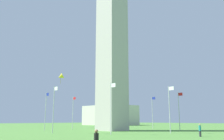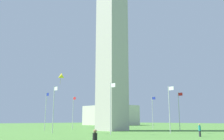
{
  "view_description": "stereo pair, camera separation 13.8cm",
  "coord_description": "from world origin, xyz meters",
  "px_view_note": "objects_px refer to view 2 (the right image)",
  "views": [
    {
      "loc": [
        39.08,
        -38.12,
        2.29
      ],
      "look_at": [
        0.0,
        0.0,
        13.23
      ],
      "focal_mm": 39.94,
      "sensor_mm": 36.0,
      "label": 1
    },
    {
      "loc": [
        39.18,
        -38.02,
        2.29
      ],
      "look_at": [
        0.0,
        0.0,
        13.23
      ],
      "focal_mm": 39.94,
      "sensor_mm": 36.0,
      "label": 2
    }
  ],
  "objects_px": {
    "flagpole_n": "(170,107)",
    "kite_yellow_delta": "(60,77)",
    "flagpole_ne": "(179,109)",
    "flagpole_nw": "(111,106)",
    "flagpole_e": "(153,111)",
    "distant_building": "(110,115)",
    "obelisk_monument": "(112,25)",
    "flagpole_w": "(54,107)",
    "flagpole_sw": "(46,109)",
    "flagpole_se": "(113,112)",
    "flagpole_s": "(73,111)",
    "person_teal_shirt": "(200,130)"
  },
  "relations": [
    {
      "from": "flagpole_s",
      "to": "distant_building",
      "type": "xyz_separation_m",
      "value": [
        -27.08,
        39.26,
        -0.29
      ]
    },
    {
      "from": "flagpole_n",
      "to": "flagpole_e",
      "type": "distance_m",
      "value": 20.48
    },
    {
      "from": "flagpole_ne",
      "to": "flagpole_nw",
      "type": "relative_size",
      "value": 1.0
    },
    {
      "from": "obelisk_monument",
      "to": "flagpole_sw",
      "type": "bearing_deg",
      "value": -134.84
    },
    {
      "from": "flagpole_se",
      "to": "flagpole_sw",
      "type": "distance_m",
      "value": 20.48
    },
    {
      "from": "flagpole_nw",
      "to": "person_teal_shirt",
      "type": "relative_size",
      "value": 4.67
    },
    {
      "from": "flagpole_w",
      "to": "flagpole_sw",
      "type": "bearing_deg",
      "value": 157.5
    },
    {
      "from": "flagpole_e",
      "to": "kite_yellow_delta",
      "type": "distance_m",
      "value": 29.68
    },
    {
      "from": "obelisk_monument",
      "to": "kite_yellow_delta",
      "type": "bearing_deg",
      "value": -81.5
    },
    {
      "from": "flagpole_n",
      "to": "flagpole_ne",
      "type": "distance_m",
      "value": 11.08
    },
    {
      "from": "flagpole_n",
      "to": "flagpole_se",
      "type": "xyz_separation_m",
      "value": [
        -24.72,
        10.24,
        0.0
      ]
    },
    {
      "from": "flagpole_n",
      "to": "person_teal_shirt",
      "type": "distance_m",
      "value": 9.8
    },
    {
      "from": "flagpole_n",
      "to": "kite_yellow_delta",
      "type": "relative_size",
      "value": 4.22
    },
    {
      "from": "flagpole_ne",
      "to": "flagpole_e",
      "type": "xyz_separation_m",
      "value": [
        -10.24,
        4.24,
        0.0
      ]
    },
    {
      "from": "flagpole_n",
      "to": "kite_yellow_delta",
      "type": "xyz_separation_m",
      "value": [
        -12.35,
        -14.67,
        5.19
      ]
    },
    {
      "from": "flagpole_e",
      "to": "flagpole_w",
      "type": "relative_size",
      "value": 1.0
    },
    {
      "from": "flagpole_w",
      "to": "kite_yellow_delta",
      "type": "xyz_separation_m",
      "value": [
        2.13,
        -0.19,
        5.19
      ]
    },
    {
      "from": "flagpole_ne",
      "to": "obelisk_monument",
      "type": "bearing_deg",
      "value": -135.16
    },
    {
      "from": "obelisk_monument",
      "to": "kite_yellow_delta",
      "type": "relative_size",
      "value": 24.54
    },
    {
      "from": "flagpole_n",
      "to": "flagpole_e",
      "type": "bearing_deg",
      "value": 135.0
    },
    {
      "from": "kite_yellow_delta",
      "to": "flagpole_sw",
      "type": "bearing_deg",
      "value": 160.29
    },
    {
      "from": "flagpole_n",
      "to": "flagpole_w",
      "type": "bearing_deg",
      "value": -135.0
    },
    {
      "from": "flagpole_w",
      "to": "flagpole_nw",
      "type": "bearing_deg",
      "value": 22.5
    },
    {
      "from": "flagpole_se",
      "to": "flagpole_n",
      "type": "bearing_deg",
      "value": -22.5
    },
    {
      "from": "flagpole_n",
      "to": "kite_yellow_delta",
      "type": "height_order",
      "value": "kite_yellow_delta"
    },
    {
      "from": "flagpole_e",
      "to": "distant_building",
      "type": "distance_m",
      "value": 48.39
    },
    {
      "from": "flagpole_se",
      "to": "flagpole_nw",
      "type": "distance_m",
      "value": 28.96
    },
    {
      "from": "flagpole_se",
      "to": "flagpole_nw",
      "type": "height_order",
      "value": "same"
    },
    {
      "from": "flagpole_ne",
      "to": "flagpole_sw",
      "type": "height_order",
      "value": "same"
    },
    {
      "from": "flagpole_nw",
      "to": "distant_building",
      "type": "xyz_separation_m",
      "value": [
        -51.8,
        49.5,
        -0.29
      ]
    },
    {
      "from": "flagpole_n",
      "to": "flagpole_se",
      "type": "relative_size",
      "value": 1.0
    },
    {
      "from": "flagpole_sw",
      "to": "kite_yellow_delta",
      "type": "bearing_deg",
      "value": -19.71
    },
    {
      "from": "flagpole_ne",
      "to": "flagpole_sw",
      "type": "distance_m",
      "value": 28.96
    },
    {
      "from": "distant_building",
      "to": "obelisk_monument",
      "type": "bearing_deg",
      "value": -43.41
    },
    {
      "from": "flagpole_s",
      "to": "flagpole_nw",
      "type": "relative_size",
      "value": 1.0
    },
    {
      "from": "flagpole_sw",
      "to": "person_teal_shirt",
      "type": "bearing_deg",
      "value": 9.55
    },
    {
      "from": "flagpole_sw",
      "to": "flagpole_nw",
      "type": "distance_m",
      "value": 20.48
    },
    {
      "from": "flagpole_n",
      "to": "flagpole_w",
      "type": "relative_size",
      "value": 1.0
    },
    {
      "from": "person_teal_shirt",
      "to": "distant_building",
      "type": "xyz_separation_m",
      "value": [
        -63.8,
        44.03,
        3.33
      ]
    },
    {
      "from": "flagpole_s",
      "to": "flagpole_w",
      "type": "bearing_deg",
      "value": -45.0
    },
    {
      "from": "flagpole_e",
      "to": "flagpole_se",
      "type": "xyz_separation_m",
      "value": [
        -10.24,
        -4.24,
        0.0
      ]
    },
    {
      "from": "flagpole_e",
      "to": "person_teal_shirt",
      "type": "height_order",
      "value": "flagpole_e"
    },
    {
      "from": "flagpole_w",
      "to": "kite_yellow_delta",
      "type": "height_order",
      "value": "kite_yellow_delta"
    },
    {
      "from": "flagpole_se",
      "to": "person_teal_shirt",
      "type": "distance_m",
      "value": 35.96
    },
    {
      "from": "flagpole_e",
      "to": "flagpole_sw",
      "type": "xyz_separation_m",
      "value": [
        -10.24,
        -24.72,
        0.0
      ]
    },
    {
      "from": "person_teal_shirt",
      "to": "kite_yellow_delta",
      "type": "distance_m",
      "value": 24.08
    },
    {
      "from": "flagpole_se",
      "to": "flagpole_nw",
      "type": "xyz_separation_m",
      "value": [
        20.48,
        -20.48,
        0.0
      ]
    },
    {
      "from": "obelisk_monument",
      "to": "flagpole_se",
      "type": "height_order",
      "value": "obelisk_monument"
    },
    {
      "from": "flagpole_ne",
      "to": "flagpole_e",
      "type": "height_order",
      "value": "same"
    },
    {
      "from": "flagpole_e",
      "to": "flagpole_nw",
      "type": "bearing_deg",
      "value": -67.5
    }
  ]
}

